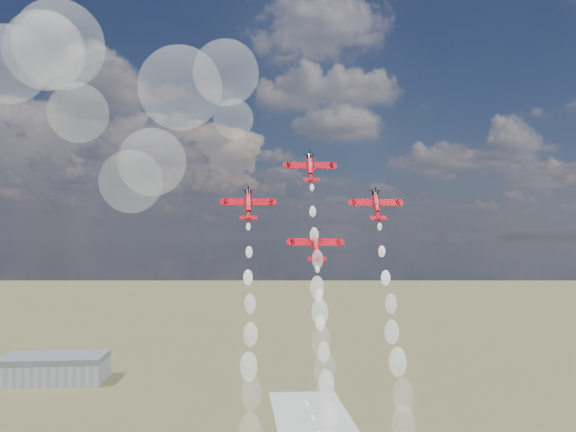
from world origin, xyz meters
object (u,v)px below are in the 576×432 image
(plane_lead, at_px, (310,167))
(plane_slot, at_px, (316,244))
(hangar, at_px, (53,368))
(plane_left, at_px, (248,204))
(plane_right, at_px, (377,205))

(plane_lead, xyz_separation_m, plane_slot, (0.00, -10.29, -19.03))
(hangar, bearing_deg, plane_left, -60.93)
(hangar, distance_m, plane_left, 203.93)
(plane_left, height_order, plane_right, same)
(plane_lead, xyz_separation_m, plane_left, (-15.45, -5.14, -9.52))
(plane_left, height_order, plane_slot, plane_left)
(hangar, bearing_deg, plane_slot, -57.82)
(plane_left, relative_size, plane_right, 1.00)
(plane_lead, height_order, plane_slot, plane_lead)
(plane_left, bearing_deg, hangar, 119.07)
(plane_left, bearing_deg, plane_right, 0.00)
(hangar, height_order, plane_lead, plane_lead)
(hangar, xyz_separation_m, plane_lead, (108.05, -161.46, 82.03))
(plane_lead, xyz_separation_m, plane_right, (15.45, -5.14, -9.52))
(plane_lead, bearing_deg, plane_right, -18.41)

